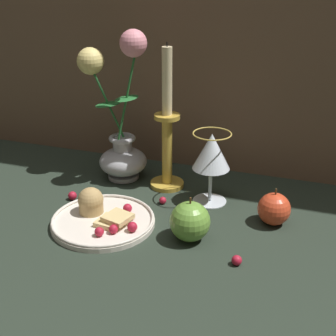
{
  "coord_description": "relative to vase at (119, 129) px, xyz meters",
  "views": [
    {
      "loc": [
        0.32,
        -0.8,
        0.49
      ],
      "look_at": [
        0.03,
        0.03,
        0.1
      ],
      "focal_mm": 50.0,
      "sensor_mm": 36.0,
      "label": 1
    }
  ],
  "objects": [
    {
      "name": "ground_plane",
      "position": [
        0.13,
        -0.15,
        -0.12
      ],
      "size": [
        2.4,
        2.4,
        0.0
      ],
      "primitive_type": "plane",
      "color": "#232D23",
      "rests_on": "ground"
    },
    {
      "name": "berry_front_center",
      "position": [
        0.34,
        -0.27,
        -0.12
      ],
      "size": [
        0.02,
        0.02,
        0.02
      ],
      "primitive_type": "sphere",
      "color": "#AD192D",
      "rests_on": "ground_plane"
    },
    {
      "name": "candlestick",
      "position": [
        0.12,
        -0.01,
        0.0
      ],
      "size": [
        0.08,
        0.08,
        0.33
      ],
      "color": "gold",
      "rests_on": "ground_plane"
    },
    {
      "name": "apple_near_glass",
      "position": [
        0.38,
        -0.1,
        -0.09
      ],
      "size": [
        0.07,
        0.07,
        0.08
      ],
      "color": "#D14223",
      "rests_on": "ground_plane"
    },
    {
      "name": "berry_near_plate",
      "position": [
        -0.05,
        -0.14,
        -0.12
      ],
      "size": [
        0.02,
        0.02,
        0.02
      ],
      "primitive_type": "sphere",
      "color": "#AD192D",
      "rests_on": "ground_plane"
    },
    {
      "name": "wine_glass",
      "position": [
        0.24,
        -0.05,
        -0.01
      ],
      "size": [
        0.08,
        0.08,
        0.16
      ],
      "color": "silver",
      "rests_on": "ground_plane"
    },
    {
      "name": "plate_with_pastries",
      "position": [
        0.05,
        -0.21,
        -0.11
      ],
      "size": [
        0.21,
        0.21,
        0.07
      ],
      "color": "silver",
      "rests_on": "ground_plane"
    },
    {
      "name": "apple_beside_vase",
      "position": [
        0.24,
        -0.21,
        -0.09
      ],
      "size": [
        0.08,
        0.08,
        0.09
      ],
      "color": "#669938",
      "rests_on": "ground_plane"
    },
    {
      "name": "berry_by_glass_stem",
      "position": [
        0.14,
        -0.1,
        -0.12
      ],
      "size": [
        0.02,
        0.02,
        0.02
      ],
      "primitive_type": "sphere",
      "color": "#AD192D",
      "rests_on": "ground_plane"
    },
    {
      "name": "vase",
      "position": [
        0.0,
        0.0,
        0.0
      ],
      "size": [
        0.18,
        0.12,
        0.36
      ],
      "color": "#A3A3A8",
      "rests_on": "ground_plane"
    }
  ]
}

